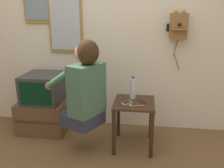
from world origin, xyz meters
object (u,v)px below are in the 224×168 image
Objects in this scene: framed_picture at (38,0)px; water_bottle at (133,88)px; person at (85,86)px; cell_phone_held at (127,103)px; toothbrush at (136,106)px; cell_phone_spare at (142,101)px; wall_mirror at (66,24)px; television at (44,88)px; wall_phone_antique at (179,26)px.

water_bottle is (1.23, -0.42, -0.98)m from framed_picture.
person is 3.57× the size of water_bottle.
toothbrush is (0.10, -0.08, 0.00)m from cell_phone_held.
toothbrush is (-0.07, -0.16, 0.00)m from cell_phone_spare.
cell_phone_spare is 0.18m from water_bottle.
framed_picture is at bearing -167.29° from cell_phone_held.
toothbrush is (1.28, -0.66, -1.09)m from framed_picture.
person reaches higher than toothbrush.
framed_picture is 1.80m from cell_phone_spare.
person is 0.57m from toothbrush.
wall_mirror reaches higher than cell_phone_held.
cell_phone_held is at bearing -26.41° from framed_picture.
person is at bearing -59.78° from wall_mirror.
water_bottle reaches higher than cell_phone_spare.
television is at bearing 56.06° from toothbrush.
framed_picture reaches higher than cell_phone_held.
framed_picture reaches higher than wall_mirror.
wall_phone_antique reaches higher than cell_phone_spare.
framed_picture is at bearing 179.47° from wall_mirror.
cell_phone_spare is (-0.39, -0.46, -0.79)m from wall_phone_antique.
framed_picture is (-1.73, 0.04, 0.30)m from wall_phone_antique.
wall_mirror is 1.38m from cell_phone_spare.
cell_phone_spare is 0.53× the size of water_bottle.
television is 0.68× the size of wall_phone_antique.
framed_picture reaches higher than toothbrush.
cell_phone_spare is at bearing -20.39° from framed_picture.
television reaches higher than cell_phone_held.
toothbrush reaches higher than cell_phone_spare.
wall_phone_antique is 0.92m from water_bottle.
television is 3.64× the size of cell_phone_held.
toothbrush reaches higher than cell_phone_held.
water_bottle reaches higher than television.
toothbrush is at bearing -57.76° from person.
person is at bearing 79.20° from toothbrush.
person is 1.88× the size of television.
television reaches higher than cell_phone_spare.
wall_mirror is at bearing 155.23° from water_bottle.
cell_phone_held is at bearing -173.89° from cell_phone_spare.
framed_picture reaches higher than person.
framed_picture is 4.16× the size of cell_phone_held.
framed_picture reaches higher than wall_phone_antique.
framed_picture is at bearing 109.26° from television.
television is at bearing -171.85° from wall_phone_antique.
wall_phone_antique is 4.50× the size of toothbrush.
wall_mirror reaches higher than water_bottle.
television is at bearing -131.11° from wall_mirror.
wall_phone_antique is 5.26× the size of cell_phone_spare.
cell_phone_spare is at bearing -39.02° from toothbrush.
wall_phone_antique is at bearing -1.70° from wall_mirror.
cell_phone_spare is at bearing -43.65° from person.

